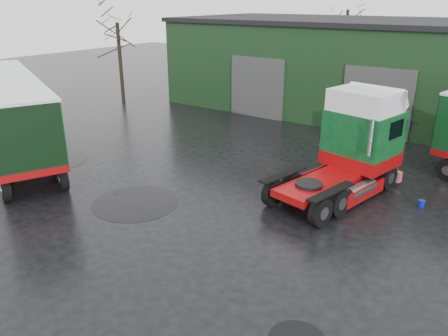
% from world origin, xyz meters
% --- Properties ---
extents(ground, '(100.00, 100.00, 0.00)m').
position_xyz_m(ground, '(0.00, 0.00, 0.00)').
color(ground, black).
extents(warehouse, '(32.40, 12.40, 6.30)m').
position_xyz_m(warehouse, '(2.00, 20.00, 3.16)').
color(warehouse, black).
rests_on(warehouse, ground).
extents(hero_tractor, '(4.33, 7.31, 4.25)m').
position_xyz_m(hero_tractor, '(3.28, 4.50, 2.12)').
color(hero_tractor, '#0C451D').
rests_on(hero_tractor, ground).
extents(trailer_left, '(13.16, 7.98, 4.11)m').
position_xyz_m(trailer_left, '(-11.92, 0.00, 2.06)').
color(trailer_left, silver).
rests_on(trailer_left, ground).
extents(wash_bucket, '(0.36, 0.36, 0.26)m').
position_xyz_m(wash_bucket, '(6.49, 5.67, 0.13)').
color(wash_bucket, '#0712A2').
rests_on(wash_bucket, ground).
extents(tree_left, '(4.40, 4.40, 8.50)m').
position_xyz_m(tree_left, '(-17.00, 12.00, 4.25)').
color(tree_left, black).
rests_on(tree_left, ground).
extents(tree_back_a, '(4.40, 4.40, 9.50)m').
position_xyz_m(tree_back_a, '(-6.00, 30.00, 4.75)').
color(tree_back_a, black).
rests_on(tree_back_a, ground).
extents(puddle_0, '(3.44, 3.44, 0.01)m').
position_xyz_m(puddle_0, '(-2.94, -0.50, 0.00)').
color(puddle_0, black).
rests_on(puddle_0, ground).
extents(puddle_1, '(2.37, 2.37, 0.01)m').
position_xyz_m(puddle_1, '(2.70, 4.30, 0.00)').
color(puddle_1, black).
rests_on(puddle_1, ground).
extents(puddle_2, '(2.92, 2.92, 0.01)m').
position_xyz_m(puddle_2, '(-9.72, 0.71, 0.00)').
color(puddle_2, black).
rests_on(puddle_2, ground).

